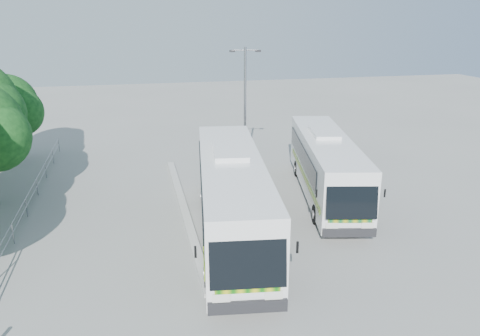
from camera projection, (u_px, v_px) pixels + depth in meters
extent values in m
plane|color=gray|center=(236.00, 222.00, 22.68)|extent=(100.00, 100.00, 0.00)
cube|color=#B2B2AD|center=(184.00, 209.00, 24.01)|extent=(0.40, 16.00, 0.15)
cylinder|color=gray|center=(29.00, 192.00, 23.95)|extent=(0.06, 22.00, 0.06)
cylinder|color=gray|center=(30.00, 199.00, 24.07)|extent=(0.06, 22.00, 0.06)
cylinder|color=gray|center=(57.00, 149.00, 33.35)|extent=(0.06, 0.06, 1.00)
cylinder|color=#382314|center=(12.00, 141.00, 31.85)|extent=(0.36, 0.36, 2.77)
sphere|color=#0E3311|center=(6.00, 104.00, 31.06)|extent=(4.03, 4.03, 4.03)
sphere|color=#0E3311|center=(18.00, 112.00, 30.89)|extent=(3.28, 3.28, 3.28)
cube|color=silver|center=(232.00, 194.00, 20.76)|extent=(4.31, 12.99, 3.24)
cube|color=black|center=(248.00, 257.00, 14.57)|extent=(2.49, 0.80, 2.06)
cube|color=black|center=(201.00, 182.00, 21.12)|extent=(1.39, 10.12, 1.17)
cube|color=black|center=(260.00, 180.00, 21.36)|extent=(1.39, 10.12, 1.17)
cube|color=#10650E|center=(202.00, 211.00, 20.53)|extent=(1.48, 10.96, 0.30)
cylinder|color=black|center=(208.00, 273.00, 17.19)|extent=(0.46, 1.10, 1.06)
cylinder|color=black|center=(273.00, 270.00, 17.40)|extent=(0.46, 1.10, 1.06)
cylinder|color=black|center=(204.00, 196.00, 24.52)|extent=(0.46, 1.10, 1.06)
cylinder|color=black|center=(249.00, 194.00, 24.74)|extent=(0.46, 1.10, 1.06)
cube|color=silver|center=(326.00, 164.00, 25.53)|extent=(4.80, 11.81, 2.94)
cube|color=black|center=(352.00, 198.00, 19.90)|extent=(2.26, 0.90, 1.87)
cube|color=black|center=(302.00, 155.00, 25.96)|extent=(2.01, 9.05, 1.06)
cube|color=black|center=(346.00, 155.00, 25.99)|extent=(2.01, 9.05, 1.06)
cube|color=#0D5E2B|center=(304.00, 176.00, 25.42)|extent=(2.15, 9.80, 0.27)
cylinder|color=black|center=(316.00, 214.00, 22.36)|extent=(0.49, 1.00, 0.96)
cylinder|color=black|center=(362.00, 214.00, 22.39)|extent=(0.49, 1.00, 0.96)
cylinder|color=black|center=(297.00, 169.00, 29.05)|extent=(0.49, 1.00, 0.96)
cylinder|color=black|center=(332.00, 168.00, 29.07)|extent=(0.49, 1.00, 0.96)
cylinder|color=gray|center=(245.00, 111.00, 29.06)|extent=(0.18, 0.18, 7.76)
cylinder|color=gray|center=(245.00, 50.00, 27.91)|extent=(1.55, 0.29, 0.08)
cube|color=black|center=(232.00, 51.00, 27.86)|extent=(0.36, 0.22, 0.12)
cube|color=black|center=(258.00, 51.00, 27.99)|extent=(0.36, 0.22, 0.12)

